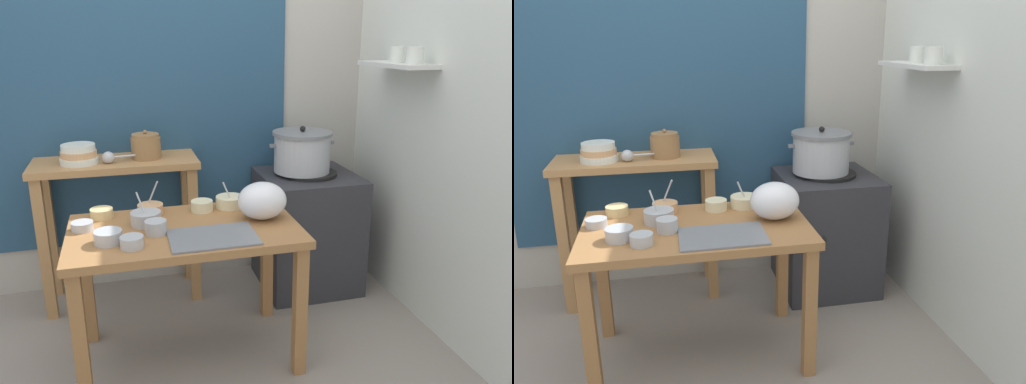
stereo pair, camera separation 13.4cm
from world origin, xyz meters
The scene contains 21 objects.
ground_plane centered at (0.00, 0.00, 0.00)m, with size 9.00×9.00×0.00m, color gray.
wall_back centered at (0.08, 1.10, 1.30)m, with size 4.40×0.12×2.60m.
wall_right centered at (1.40, 0.20, 1.30)m, with size 0.30×3.20×2.60m.
prep_table centered at (-0.01, 0.10, 0.61)m, with size 1.10×0.66×0.72m.
back_shelf_table centered at (-0.31, 0.83, 0.68)m, with size 0.96×0.40×0.90m.
stove_block centered at (0.86, 0.70, 0.38)m, with size 0.60×0.61×0.78m.
steamer_pot centered at (0.82, 0.72, 0.91)m, with size 0.43×0.38×0.29m.
clay_pot centered at (-0.13, 0.83, 0.97)m, with size 0.17×0.17×0.17m.
bowl_stack_enamel centered at (-0.51, 0.80, 0.95)m, with size 0.22×0.22×0.11m.
ladle centered at (-0.34, 0.76, 0.94)m, with size 0.28×0.07×0.07m.
serving_tray centered at (0.10, -0.07, 0.72)m, with size 0.40×0.28×0.01m, color slate.
plastic_bag centered at (0.39, 0.11, 0.81)m, with size 0.25×0.22×0.19m, color white.
prep_bowl_0 centered at (-0.26, -0.09, 0.75)m, with size 0.10×0.10×0.05m.
prep_bowl_1 centered at (-0.36, -0.01, 0.75)m, with size 0.13×0.13×0.06m.
prep_bowl_2 centered at (-0.18, 0.18, 0.76)m, with size 0.15×0.15×0.17m.
prep_bowl_3 centered at (0.11, 0.31, 0.75)m, with size 0.11×0.11×0.06m.
prep_bowl_4 centered at (-0.15, 0.05, 0.76)m, with size 0.10×0.10×0.07m.
prep_bowl_5 centered at (-0.40, 0.34, 0.75)m, with size 0.11×0.11×0.05m.
prep_bowl_6 centered at (-0.48, 0.19, 0.74)m, with size 0.10×0.10×0.04m.
prep_bowl_7 centered at (0.27, 0.33, 0.75)m, with size 0.15×0.15×0.15m.
prep_bowl_8 centered at (-0.15, 0.33, 0.75)m, with size 0.13×0.13×0.18m.
Camera 2 is at (-0.13, -2.19, 1.60)m, focal length 34.85 mm.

